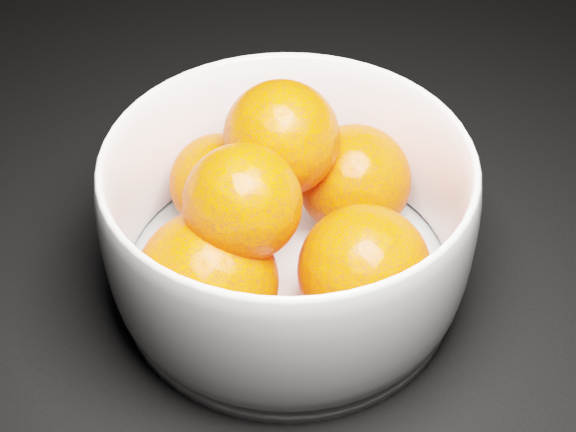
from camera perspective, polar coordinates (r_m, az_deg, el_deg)
name	(u,v)px	position (r m, az deg, el deg)	size (l,w,h in m)	color
bowl	(288,223)	(0.48, 0.00, -0.47)	(0.22, 0.22, 0.11)	white
orange_pile	(282,217)	(0.48, -0.42, -0.08)	(0.19, 0.18, 0.12)	#FF3C00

